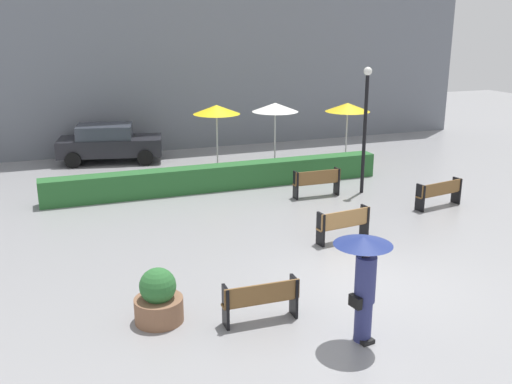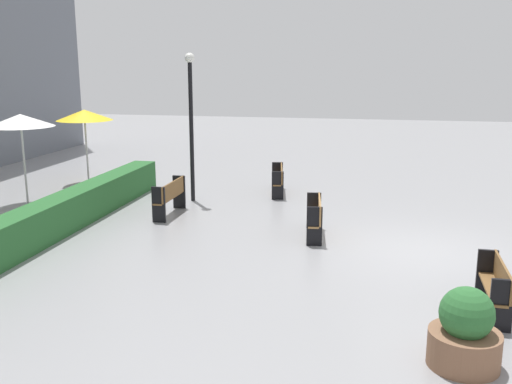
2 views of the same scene
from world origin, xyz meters
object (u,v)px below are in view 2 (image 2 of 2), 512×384
at_px(planter_pot, 465,333).
at_px(patio_umbrella_white, 21,121).
at_px(bench_far_right, 279,178).
at_px(bench_back_row, 171,195).
at_px(bench_mid_center, 316,215).
at_px(patio_umbrella_yellow_far, 84,115).
at_px(bench_near_left, 496,284).
at_px(lamp_post, 191,113).

xyz_separation_m(planter_pot, patio_umbrella_white, (6.93, 11.00, 1.93)).
height_order(bench_far_right, bench_back_row, bench_back_row).
relative_size(bench_far_right, bench_back_row, 1.07).
xyz_separation_m(bench_mid_center, planter_pot, (-5.47, -2.56, -0.05)).
height_order(bench_mid_center, patio_umbrella_white, patio_umbrella_white).
bearing_deg(patio_umbrella_yellow_far, patio_umbrella_white, 174.73).
bearing_deg(planter_pot, bench_near_left, -21.40).
bearing_deg(planter_pot, patio_umbrella_white, 57.81).
height_order(bench_mid_center, lamp_post, lamp_post).
distance_m(bench_near_left, patio_umbrella_white, 12.92).
distance_m(bench_back_row, patio_umbrella_yellow_far, 5.65).
xyz_separation_m(bench_near_left, patio_umbrella_white, (5.07, 11.73, 1.91)).
height_order(bench_far_right, planter_pot, planter_pot).
xyz_separation_m(planter_pot, lamp_post, (8.32, 6.48, 2.11)).
bearing_deg(lamp_post, bench_near_left, -131.88).
xyz_separation_m(planter_pot, patio_umbrella_yellow_far, (10.02, 10.72, 1.81)).
bearing_deg(bench_near_left, patio_umbrella_white, 66.65).
bearing_deg(bench_near_left, patio_umbrella_yellow_far, 54.52).
bearing_deg(planter_pot, lamp_post, 37.89).
bearing_deg(patio_umbrella_yellow_far, lamp_post, -111.82).
xyz_separation_m(lamp_post, patio_umbrella_yellow_far, (1.70, 4.24, -0.29)).
bearing_deg(patio_umbrella_white, bench_far_right, -67.55).
bearing_deg(bench_near_left, lamp_post, 48.12).
xyz_separation_m(bench_far_right, patio_umbrella_white, (-2.83, 6.85, 1.90)).
bearing_deg(bench_mid_center, patio_umbrella_yellow_far, 60.87).
bearing_deg(patio_umbrella_yellow_far, bench_far_right, -92.29).
distance_m(bench_far_right, bench_back_row, 3.93).
bearing_deg(patio_umbrella_white, lamp_post, -72.88).
height_order(bench_mid_center, patio_umbrella_yellow_far, patio_umbrella_yellow_far).
xyz_separation_m(lamp_post, patio_umbrella_white, (-1.39, 4.53, -0.18)).
height_order(bench_near_left, bench_mid_center, bench_mid_center).
distance_m(bench_mid_center, lamp_post, 5.26).
height_order(bench_near_left, patio_umbrella_yellow_far, patio_umbrella_yellow_far).
relative_size(bench_mid_center, lamp_post, 0.37).
xyz_separation_m(bench_near_left, patio_umbrella_yellow_far, (8.16, 11.45, 1.79)).
xyz_separation_m(patio_umbrella_white, patio_umbrella_yellow_far, (3.09, -0.29, -0.11)).
bearing_deg(patio_umbrella_yellow_far, bench_back_row, -129.02).
bearing_deg(bench_back_row, bench_mid_center, -106.27).
bearing_deg(bench_far_right, bench_near_left, -148.25).
height_order(patio_umbrella_white, patio_umbrella_yellow_far, patio_umbrella_white).
relative_size(bench_far_right, patio_umbrella_white, 0.68).
relative_size(bench_far_right, lamp_post, 0.41).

